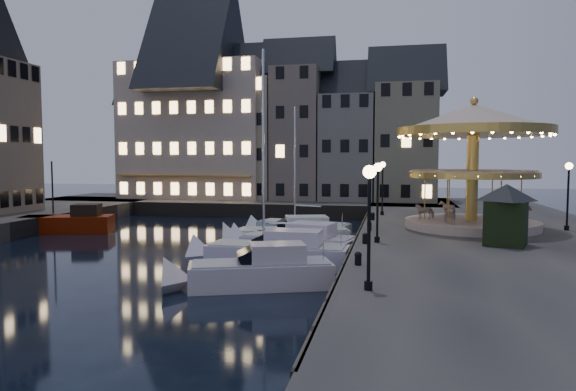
% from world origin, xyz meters
% --- Properties ---
extents(ground, '(160.00, 160.00, 0.00)m').
position_xyz_m(ground, '(0.00, 0.00, 0.00)').
color(ground, black).
rests_on(ground, ground).
extents(quay_east, '(16.00, 56.00, 1.30)m').
position_xyz_m(quay_east, '(14.00, 6.00, 0.65)').
color(quay_east, '#474442').
rests_on(quay_east, ground).
extents(quay_north, '(44.00, 12.00, 1.30)m').
position_xyz_m(quay_north, '(-8.00, 28.00, 0.65)').
color(quay_north, '#474442').
rests_on(quay_north, ground).
extents(quaywall_e, '(0.15, 44.00, 1.30)m').
position_xyz_m(quaywall_e, '(6.00, 6.00, 0.65)').
color(quaywall_e, '#47423A').
rests_on(quaywall_e, ground).
extents(quaywall_n, '(48.00, 0.15, 1.30)m').
position_xyz_m(quaywall_n, '(-6.00, 22.00, 0.65)').
color(quaywall_n, '#47423A').
rests_on(quaywall_n, ground).
extents(streetlamp_a, '(0.44, 0.44, 4.17)m').
position_xyz_m(streetlamp_a, '(7.20, -9.00, 4.02)').
color(streetlamp_a, black).
rests_on(streetlamp_a, quay_east).
extents(streetlamp_b, '(0.44, 0.44, 4.17)m').
position_xyz_m(streetlamp_b, '(7.20, 1.00, 4.02)').
color(streetlamp_b, black).
rests_on(streetlamp_b, quay_east).
extents(streetlamp_c, '(0.44, 0.44, 4.17)m').
position_xyz_m(streetlamp_c, '(7.20, 14.50, 4.02)').
color(streetlamp_c, black).
rests_on(streetlamp_c, quay_east).
extents(streetlamp_d, '(0.44, 0.44, 4.17)m').
position_xyz_m(streetlamp_d, '(18.50, 8.00, 4.02)').
color(streetlamp_d, black).
rests_on(streetlamp_d, quay_east).
extents(bollard_a, '(0.30, 0.30, 0.57)m').
position_xyz_m(bollard_a, '(6.60, -5.00, 1.60)').
color(bollard_a, black).
rests_on(bollard_a, quay_east).
extents(bollard_b, '(0.30, 0.30, 0.57)m').
position_xyz_m(bollard_b, '(6.60, 0.50, 1.60)').
color(bollard_b, black).
rests_on(bollard_b, quay_east).
extents(bollard_c, '(0.30, 0.30, 0.57)m').
position_xyz_m(bollard_c, '(6.60, 5.50, 1.60)').
color(bollard_c, black).
rests_on(bollard_c, quay_east).
extents(bollard_d, '(0.30, 0.30, 0.57)m').
position_xyz_m(bollard_d, '(6.60, 11.00, 1.60)').
color(bollard_d, black).
rests_on(bollard_d, quay_east).
extents(townhouse_na, '(5.50, 8.00, 12.80)m').
position_xyz_m(townhouse_na, '(-19.50, 30.00, 7.78)').
color(townhouse_na, gray).
rests_on(townhouse_na, quay_north).
extents(townhouse_nb, '(6.16, 8.00, 13.80)m').
position_xyz_m(townhouse_nb, '(-14.05, 30.00, 8.28)').
color(townhouse_nb, slate).
rests_on(townhouse_nb, quay_north).
extents(townhouse_nc, '(6.82, 8.00, 14.80)m').
position_xyz_m(townhouse_nc, '(-8.00, 30.00, 8.78)').
color(townhouse_nc, tan).
rests_on(townhouse_nc, quay_north).
extents(townhouse_nd, '(5.50, 8.00, 15.80)m').
position_xyz_m(townhouse_nd, '(-2.25, 30.00, 9.28)').
color(townhouse_nd, slate).
rests_on(townhouse_nd, quay_north).
extents(townhouse_ne, '(6.16, 8.00, 12.80)m').
position_xyz_m(townhouse_ne, '(3.20, 30.00, 7.78)').
color(townhouse_ne, slate).
rests_on(townhouse_ne, quay_north).
extents(townhouse_nf, '(6.82, 8.00, 13.80)m').
position_xyz_m(townhouse_nf, '(9.25, 30.00, 8.28)').
color(townhouse_nf, gray).
rests_on(townhouse_nf, quay_north).
extents(hotel_corner, '(17.60, 9.00, 16.80)m').
position_xyz_m(hotel_corner, '(-14.00, 30.00, 9.78)').
color(hotel_corner, beige).
rests_on(hotel_corner, quay_north).
extents(motorboat_b, '(7.27, 4.29, 2.15)m').
position_xyz_m(motorboat_b, '(1.90, -4.58, 0.64)').
color(motorboat_b, silver).
rests_on(motorboat_b, ground).
extents(motorboat_c, '(8.60, 2.46, 11.42)m').
position_xyz_m(motorboat_c, '(1.60, 0.24, 0.68)').
color(motorboat_c, silver).
rests_on(motorboat_c, ground).
extents(motorboat_d, '(7.84, 3.94, 2.15)m').
position_xyz_m(motorboat_d, '(2.16, 3.63, 0.64)').
color(motorboat_d, silver).
rests_on(motorboat_d, ground).
extents(motorboat_e, '(8.19, 4.40, 2.15)m').
position_xyz_m(motorboat_e, '(1.28, 6.47, 0.64)').
color(motorboat_e, silver).
rests_on(motorboat_e, ground).
extents(motorboat_f, '(7.80, 3.97, 10.40)m').
position_xyz_m(motorboat_f, '(1.12, 10.34, 0.53)').
color(motorboat_f, silver).
rests_on(motorboat_f, ground).
extents(red_fishing_boat, '(7.09, 4.11, 5.71)m').
position_xyz_m(red_fishing_boat, '(-16.49, 9.09, 0.69)').
color(red_fishing_boat, '#6F1300').
rests_on(red_fishing_boat, ground).
extents(carousel, '(9.42, 9.42, 8.24)m').
position_xyz_m(carousel, '(12.90, 7.87, 6.73)').
color(carousel, '#C6A893').
rests_on(carousel, quay_east).
extents(ticket_kiosk, '(3.03, 3.03, 3.55)m').
position_xyz_m(ticket_kiosk, '(13.61, 1.38, 3.41)').
color(ticket_kiosk, black).
rests_on(ticket_kiosk, quay_east).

